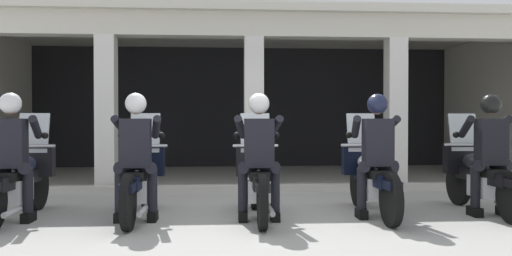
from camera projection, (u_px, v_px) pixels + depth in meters
name	position (u px, v px, depth m)	size (l,w,h in m)	color
ground_plane	(246.00, 185.00, 9.59)	(80.00, 80.00, 0.00)	#999993
station_building	(247.00, 81.00, 11.80)	(11.81, 5.03, 3.38)	black
kerb_strip	(255.00, 188.00, 8.76)	(11.31, 0.24, 0.12)	#B7B5AD
motorcycle_far_left	(21.00, 179.00, 6.40)	(0.62, 2.04, 1.35)	black
police_officer_far_left	(11.00, 146.00, 6.11)	(0.63, 0.61, 1.58)	black
motorcycle_left	(140.00, 178.00, 6.45)	(0.62, 2.04, 1.35)	black
police_officer_left	(136.00, 145.00, 6.16)	(0.63, 0.61, 1.58)	black
motorcycle_center	(257.00, 178.00, 6.48)	(0.62, 2.04, 1.35)	black
police_officer_center	(259.00, 145.00, 6.19)	(0.63, 0.61, 1.58)	black
motorcycle_right	(370.00, 177.00, 6.65)	(0.62, 2.04, 1.35)	black
police_officer_right	(377.00, 145.00, 6.36)	(0.63, 0.61, 1.58)	black
motorcycle_far_right	(479.00, 175.00, 6.80)	(0.62, 2.04, 1.35)	black
police_officer_far_right	(490.00, 144.00, 6.51)	(0.63, 0.61, 1.58)	black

